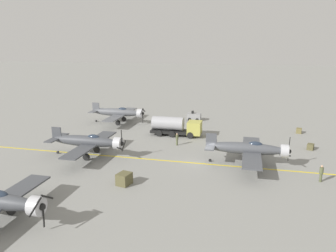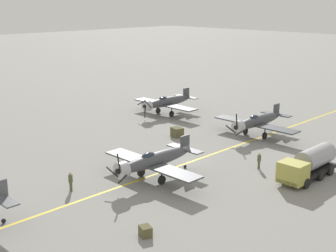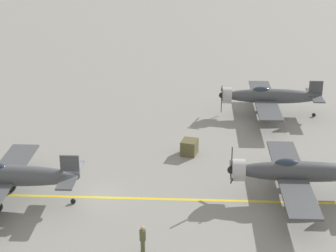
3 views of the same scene
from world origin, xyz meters
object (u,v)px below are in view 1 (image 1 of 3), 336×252
at_px(tow_tractor, 194,116).
at_px(ground_crew_walking, 321,173).
at_px(airplane_near_left, 119,113).
at_px(ground_crew_inspecting, 177,139).
at_px(supply_crate_outboard, 310,147).
at_px(fuel_tanker, 176,126).
at_px(supply_crate_by_tanker, 299,131).
at_px(supply_crate_mid_lane, 124,179).
at_px(airplane_near_center, 88,141).
at_px(airplane_mid_center, 249,149).

relative_size(tow_tractor, ground_crew_walking, 1.40).
bearing_deg(airplane_near_left, tow_tractor, 113.38).
distance_m(ground_crew_walking, ground_crew_inspecting, 19.63).
xyz_separation_m(tow_tractor, supply_crate_outboard, (13.82, 18.45, -0.39)).
distance_m(tow_tractor, ground_crew_walking, 30.70).
bearing_deg(supply_crate_outboard, ground_crew_walking, -4.52).
relative_size(fuel_tanker, supply_crate_by_tanker, 8.19).
bearing_deg(fuel_tanker, supply_crate_mid_lane, -4.00).
bearing_deg(tow_tractor, ground_crew_walking, 34.88).
bearing_deg(supply_crate_outboard, airplane_near_center, -71.27).
bearing_deg(ground_crew_walking, tow_tractor, -145.12).
bearing_deg(airplane_near_left, ground_crew_walking, 57.41).
xyz_separation_m(ground_crew_inspecting, supply_crate_outboard, (-2.34, 18.34, -0.56)).
distance_m(airplane_near_center, ground_crew_inspecting, 12.51).
relative_size(airplane_mid_center, supply_crate_outboard, 12.37).
bearing_deg(supply_crate_by_tanker, supply_crate_mid_lane, -38.86).
xyz_separation_m(tow_tractor, supply_crate_mid_lane, (30.65, -2.42, -0.18)).
bearing_deg(supply_crate_mid_lane, ground_crew_inspecting, 170.07).
bearing_deg(supply_crate_outboard, airplane_mid_center, -46.37).
relative_size(airplane_near_left, supply_crate_mid_lane, 8.14).
distance_m(airplane_mid_center, tow_tractor, 24.05).
xyz_separation_m(ground_crew_walking, supply_crate_by_tanker, (-20.05, 0.59, -0.60)).
bearing_deg(supply_crate_by_tanker, airplane_near_left, -89.22).
height_order(tow_tractor, ground_crew_walking, ground_crew_walking).
xyz_separation_m(airplane_near_left, ground_crew_inspecting, (10.60, 13.07, -1.04)).
height_order(airplane_mid_center, ground_crew_inspecting, airplane_mid_center).
bearing_deg(ground_crew_walking, airplane_near_center, -93.58).
bearing_deg(airplane_near_left, supply_crate_outboard, 75.43).
xyz_separation_m(airplane_near_center, airplane_near_left, (-17.90, -2.97, 0.00)).
bearing_deg(tow_tractor, supply_crate_mid_lane, -4.52).
xyz_separation_m(airplane_near_left, ground_crew_walking, (19.63, 30.50, -1.00)).
height_order(airplane_near_left, supply_crate_outboard, airplane_near_left).
bearing_deg(supply_crate_mid_lane, fuel_tanker, 176.00).
distance_m(airplane_near_center, ground_crew_walking, 27.61).
height_order(ground_crew_inspecting, supply_crate_mid_lane, ground_crew_inspecting).
xyz_separation_m(airplane_mid_center, fuel_tanker, (-10.68, -11.12, -0.50)).
distance_m(tow_tractor, ground_crew_inspecting, 16.16).
height_order(ground_crew_walking, supply_crate_mid_lane, ground_crew_walking).
distance_m(ground_crew_walking, supply_crate_outboard, 11.42).
height_order(airplane_near_center, tow_tractor, airplane_near_center).
relative_size(fuel_tanker, tow_tractor, 3.08).
bearing_deg(ground_crew_inspecting, supply_crate_outboard, 97.27).
bearing_deg(airplane_near_left, fuel_tanker, 65.03).
bearing_deg(fuel_tanker, ground_crew_inspecting, 13.17).
xyz_separation_m(ground_crew_inspecting, supply_crate_mid_lane, (14.50, -2.54, -0.35)).
bearing_deg(supply_crate_outboard, airplane_near_left, -104.74).
height_order(airplane_mid_center, ground_crew_walking, airplane_mid_center).
distance_m(fuel_tanker, supply_crate_outboard, 19.72).
distance_m(airplane_near_left, ground_crew_inspecting, 16.86).
distance_m(tow_tractor, supply_crate_by_tanker, 18.86).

